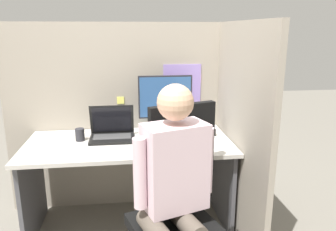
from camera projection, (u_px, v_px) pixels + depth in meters
name	position (u px, v px, depth m)	size (l,w,h in m)	color
cubicle_panel_back	(129.00, 118.00, 2.90)	(2.09, 0.05, 1.64)	gray
cubicle_panel_right	(235.00, 130.00, 2.55)	(0.04, 1.39, 1.64)	gray
desk	(130.00, 162.00, 2.58)	(1.59, 0.74, 0.73)	beige
paper_box	(166.00, 128.00, 2.80)	(0.32, 0.22, 0.05)	#236BAD
monitor	(166.00, 100.00, 2.74)	(0.45, 0.21, 0.43)	#232328
laptop	(113.00, 132.00, 2.60)	(0.35, 0.26, 0.26)	black
mouse	(146.00, 142.00, 2.49)	(0.06, 0.05, 0.03)	black
stapler	(211.00, 130.00, 2.74)	(0.04, 0.15, 0.06)	black
carrot_toy	(151.00, 148.00, 2.35)	(0.04, 0.12, 0.04)	orange
office_chair	(179.00, 200.00, 1.97)	(0.59, 0.63, 1.14)	black
person	(174.00, 185.00, 1.76)	(0.46, 0.47, 1.31)	brown
pen_cup	(80.00, 135.00, 2.55)	(0.07, 0.07, 0.10)	#28282D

